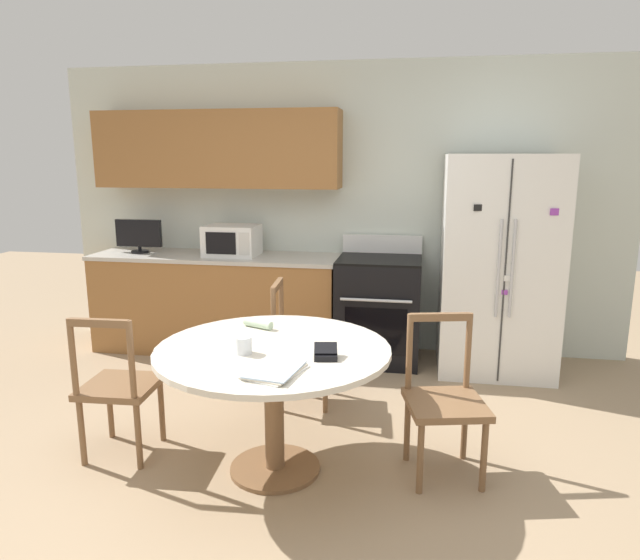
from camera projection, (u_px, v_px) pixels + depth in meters
name	position (u px, v px, depth m)	size (l,w,h in m)	color
ground_plane	(265.00, 500.00, 3.01)	(14.00, 14.00, 0.00)	#9E8466
back_wall	(305.00, 193.00, 5.24)	(5.20, 0.44, 2.60)	silver
kitchen_counter	(217.00, 302.00, 5.30)	(2.27, 0.64, 0.90)	#936033
refrigerator	(499.00, 265.00, 4.70)	(0.92, 0.78, 1.80)	white
oven_range	(379.00, 308.00, 5.01)	(0.72, 0.68, 1.08)	black
microwave	(232.00, 240.00, 5.13)	(0.47, 0.36, 0.27)	white
countertop_tv	(139.00, 235.00, 5.28)	(0.44, 0.16, 0.31)	black
dining_table	(273.00, 369.00, 3.17)	(1.30, 1.30, 0.75)	beige
dining_chair_far	(300.00, 345.00, 4.14)	(0.45, 0.45, 0.90)	brown
dining_chair_right	(444.00, 401.00, 3.19)	(0.50, 0.50, 0.90)	brown
dining_chair_left	(118.00, 387.00, 3.38)	(0.44, 0.44, 0.90)	brown
candle_glass	(243.00, 346.00, 3.04)	(0.09, 0.09, 0.09)	silver
folded_napkin	(258.00, 324.00, 3.49)	(0.20, 0.12, 0.05)	beige
wallet	(326.00, 353.00, 2.97)	(0.14, 0.15, 0.07)	black
mail_stack	(275.00, 371.00, 2.76)	(0.30, 0.35, 0.02)	white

